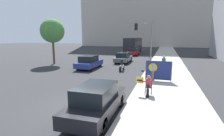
{
  "coord_description": "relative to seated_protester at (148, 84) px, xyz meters",
  "views": [
    {
      "loc": [
        4.19,
        -7.71,
        3.66
      ],
      "look_at": [
        0.12,
        5.64,
        1.15
      ],
      "focal_mm": 28.0,
      "sensor_mm": 36.0,
      "label": 1
    }
  ],
  "objects": [
    {
      "name": "street_tree_near_curb",
      "position": [
        -13.59,
        9.87,
        3.6
      ],
      "size": [
        3.16,
        3.16,
        6.0
      ],
      "color": "brown",
      "rests_on": "ground_plane"
    },
    {
      "name": "sidewalk_curb",
      "position": [
        1.16,
        12.26,
        -0.73
      ],
      "size": [
        4.38,
        90.0,
        0.13
      ],
      "primitive_type": "cube",
      "color": "#B7B2A8",
      "rests_on": "ground_plane"
    },
    {
      "name": "protest_banner",
      "position": [
        0.44,
        3.74,
        0.2
      ],
      "size": [
        2.07,
        0.06,
        1.63
      ],
      "color": "slate",
      "rests_on": "sidewalk_curb"
    },
    {
      "name": "car_on_road_midblock",
      "position": [
        -4.78,
        13.78,
        -0.08
      ],
      "size": [
        1.83,
        4.55,
        1.44
      ],
      "color": "#565B60",
      "rests_on": "ground_plane"
    },
    {
      "name": "motorcycle_on_road",
      "position": [
        -3.53,
        7.72,
        -0.26
      ],
      "size": [
        0.28,
        2.05,
        1.26
      ],
      "color": "white",
      "rests_on": "ground_plane"
    },
    {
      "name": "car_on_road_nearest",
      "position": [
        -7.5,
        7.97,
        -0.05
      ],
      "size": [
        1.86,
        4.32,
        1.51
      ],
      "color": "navy",
      "rests_on": "ground_plane"
    },
    {
      "name": "jogger_on_sidewalk",
      "position": [
        0.03,
        3.83,
        0.17
      ],
      "size": [
        0.34,
        0.34,
        1.64
      ],
      "rotation": [
        0.0,
        0.0,
        2.84
      ],
      "color": "#756651",
      "rests_on": "sidewalk_curb"
    },
    {
      "name": "ground_plane",
      "position": [
        -3.3,
        -2.74,
        -0.8
      ],
      "size": [
        160.0,
        160.0,
        0.0
      ],
      "primitive_type": "plane",
      "color": "#303033"
    },
    {
      "name": "pedestrian_behind",
      "position": [
        0.82,
        5.77,
        0.29
      ],
      "size": [
        0.34,
        0.34,
        1.85
      ],
      "rotation": [
        0.0,
        0.0,
        4.49
      ],
      "color": "#424247",
      "rests_on": "sidewalk_curb"
    },
    {
      "name": "traffic_light_pole",
      "position": [
        -1.55,
        11.68,
        2.98
      ],
      "size": [
        2.24,
        2.01,
        5.46
      ],
      "color": "slate",
      "rests_on": "sidewalk_curb"
    },
    {
      "name": "car_on_road_distant",
      "position": [
        -5.09,
        23.76,
        -0.05
      ],
      "size": [
        1.88,
        4.28,
        1.52
      ],
      "color": "maroon",
      "rests_on": "ground_plane"
    },
    {
      "name": "seated_protester",
      "position": [
        0.0,
        0.0,
        0.0
      ],
      "size": [
        0.96,
        0.77,
        1.23
      ],
      "rotation": [
        0.0,
        0.0,
        -0.15
      ],
      "color": "#474C56",
      "rests_on": "sidewalk_curb"
    },
    {
      "name": "city_bus_on_road",
      "position": [
        -6.32,
        30.63,
        1.13
      ],
      "size": [
        2.48,
        11.27,
        3.37
      ],
      "color": "#232328",
      "rests_on": "ground_plane"
    },
    {
      "name": "parked_car_curbside",
      "position": [
        -2.0,
        -3.36,
        -0.04
      ],
      "size": [
        1.73,
        4.35,
        1.54
      ],
      "color": "black",
      "rests_on": "ground_plane"
    }
  ]
}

